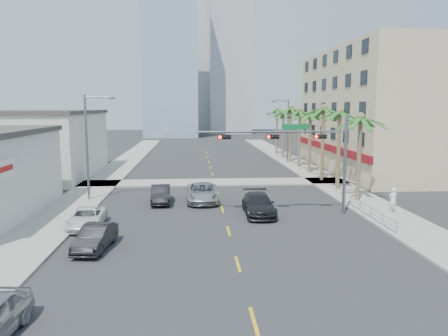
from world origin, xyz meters
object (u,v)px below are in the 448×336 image
(car_parked_mid, at_px, (95,237))
(car_lane_right, at_px, (259,204))
(car_lane_left, at_px, (161,194))
(car_lane_center, at_px, (202,193))
(pedestrian, at_px, (393,200))
(traffic_signal_mast, at_px, (303,147))
(car_parked_far, at_px, (87,218))

(car_parked_mid, bearing_deg, car_lane_right, 41.42)
(car_lane_left, relative_size, car_lane_center, 0.79)
(car_lane_center, xyz_separation_m, pedestrian, (14.14, -5.31, 0.30))
(car_lane_right, bearing_deg, pedestrian, -2.20)
(traffic_signal_mast, height_order, car_parked_mid, traffic_signal_mast)
(car_lane_left, xyz_separation_m, car_lane_right, (7.59, -4.53, 0.04))
(traffic_signal_mast, height_order, car_lane_left, traffic_signal_mast)
(car_lane_left, height_order, pedestrian, pedestrian)
(car_lane_center, bearing_deg, car_lane_left, -176.66)
(pedestrian, bearing_deg, car_lane_right, -12.94)
(car_parked_mid, height_order, car_lane_center, car_lane_center)
(traffic_signal_mast, relative_size, pedestrian, 5.93)
(car_lane_left, bearing_deg, pedestrian, -19.64)
(car_lane_left, height_order, car_lane_right, car_lane_right)
(traffic_signal_mast, distance_m, car_lane_center, 9.81)
(traffic_signal_mast, height_order, car_parked_far, traffic_signal_mast)
(car_parked_mid, height_order, pedestrian, pedestrian)
(car_lane_right, xyz_separation_m, pedestrian, (10.05, -0.57, 0.31))
(car_parked_far, height_order, pedestrian, pedestrian)
(car_parked_far, distance_m, car_lane_right, 12.28)
(car_parked_far, bearing_deg, pedestrian, 3.26)
(car_parked_mid, relative_size, car_parked_far, 0.91)
(car_parked_mid, height_order, car_lane_left, car_lane_left)
(traffic_signal_mast, height_order, car_lane_right, traffic_signal_mast)
(traffic_signal_mast, relative_size, car_lane_center, 1.97)
(car_lane_center, height_order, pedestrian, pedestrian)
(car_lane_left, relative_size, pedestrian, 2.40)
(car_parked_far, distance_m, pedestrian, 22.14)
(car_lane_left, bearing_deg, car_lane_center, -0.11)
(car_parked_mid, xyz_separation_m, car_lane_right, (10.39, 7.29, 0.08))
(car_lane_center, bearing_deg, car_lane_right, -49.27)
(car_parked_mid, relative_size, car_lane_center, 0.75)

